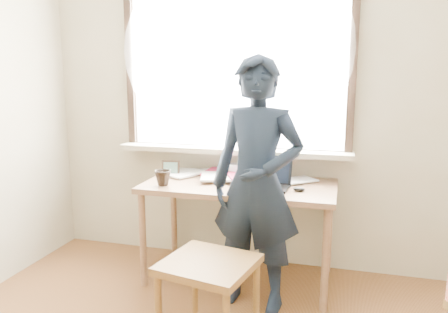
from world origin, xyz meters
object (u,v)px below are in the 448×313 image
(work_chair, at_px, (209,274))
(laptop, at_px, (268,180))
(mug_dark, at_px, (163,178))
(desk, at_px, (239,194))
(mug_white, at_px, (236,170))
(person, at_px, (257,184))

(work_chair, bearing_deg, laptop, 76.06)
(laptop, distance_m, mug_dark, 0.75)
(desk, bearing_deg, mug_white, 110.49)
(desk, bearing_deg, laptop, -9.18)
(laptop, xyz_separation_m, mug_white, (-0.30, 0.25, -0.00))
(laptop, relative_size, person, 0.20)
(mug_dark, distance_m, person, 0.71)
(desk, relative_size, laptop, 4.23)
(laptop, relative_size, work_chair, 0.58)
(mug_dark, bearing_deg, work_chair, -49.22)
(mug_white, height_order, person, person)
(desk, relative_size, work_chair, 2.44)
(desk, distance_m, laptop, 0.25)
(mug_dark, bearing_deg, desk, 21.08)
(mug_dark, height_order, work_chair, mug_dark)
(laptop, bearing_deg, work_chair, -103.94)
(mug_white, bearing_deg, laptop, -40.57)
(mug_dark, height_order, person, person)
(laptop, height_order, work_chair, laptop)
(mug_white, relative_size, mug_dark, 1.05)
(mug_white, xyz_separation_m, mug_dark, (-0.43, -0.42, 0.01))
(work_chair, bearing_deg, person, 71.33)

